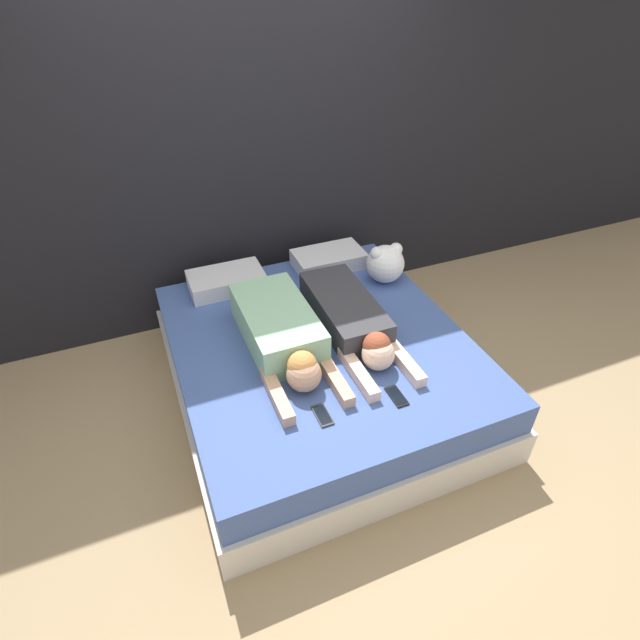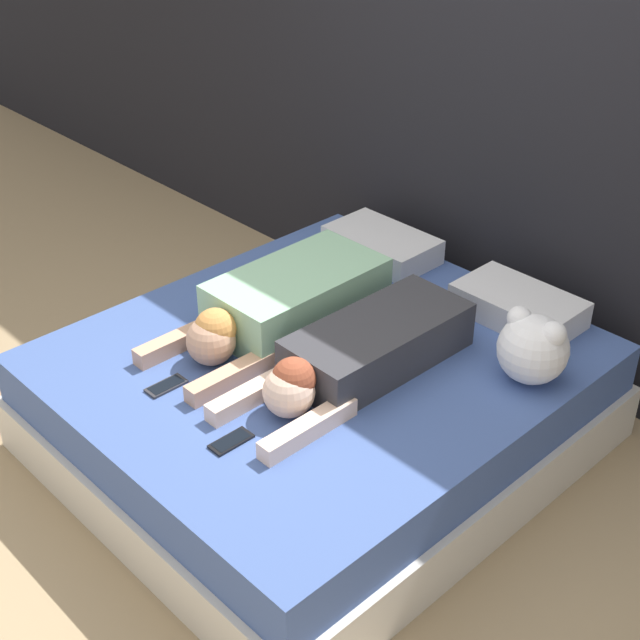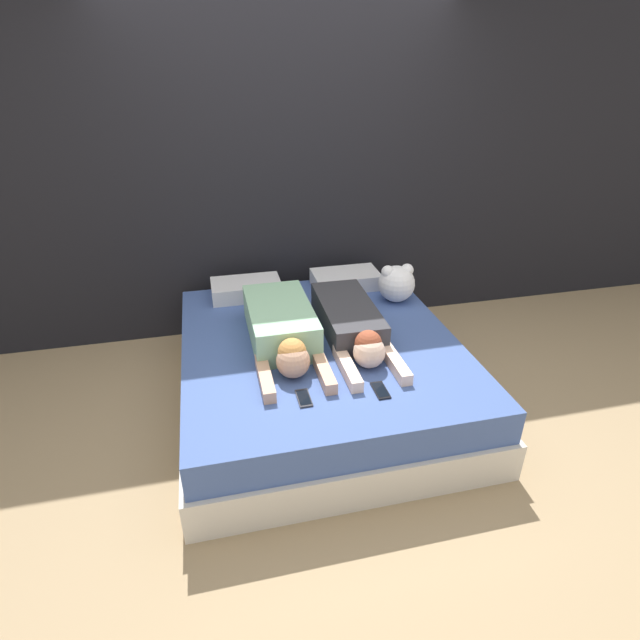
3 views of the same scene
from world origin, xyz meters
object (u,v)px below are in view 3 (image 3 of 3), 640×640
at_px(pillow_head_left, 246,289).
at_px(person_left, 282,328).
at_px(cell_phone_left, 304,398).
at_px(bed, 320,370).
at_px(pillow_head_right, 346,279).
at_px(cell_phone_right, 380,390).
at_px(plush_toy, 397,283).
at_px(person_right, 352,324).

relative_size(pillow_head_left, person_left, 0.49).
height_order(pillow_head_left, cell_phone_left, pillow_head_left).
bearing_deg(cell_phone_left, bed, 68.80).
relative_size(pillow_head_left, cell_phone_left, 3.30).
relative_size(bed, pillow_head_right, 3.84).
height_order(bed, pillow_head_right, pillow_head_right).
xyz_separation_m(cell_phone_left, cell_phone_right, (0.43, -0.03, 0.00)).
bearing_deg(plush_toy, pillow_head_left, 162.75).
bearing_deg(plush_toy, person_right, -136.39).
distance_m(pillow_head_right, cell_phone_left, 1.52).
xyz_separation_m(person_left, cell_phone_right, (0.44, -0.63, -0.11)).
distance_m(bed, cell_phone_right, 0.69).
xyz_separation_m(person_right, cell_phone_right, (-0.02, -0.62, -0.09)).
bearing_deg(pillow_head_left, cell_phone_right, -67.14).
xyz_separation_m(bed, cell_phone_right, (0.20, -0.62, 0.24)).
height_order(bed, plush_toy, plush_toy).
relative_size(bed, cell_phone_left, 12.67).
relative_size(bed, person_left, 1.88).
xyz_separation_m(bed, plush_toy, (0.69, 0.45, 0.38)).
distance_m(cell_phone_left, cell_phone_right, 0.43).
bearing_deg(cell_phone_left, person_left, 91.28).
xyz_separation_m(bed, person_left, (-0.24, 0.01, 0.35)).
height_order(cell_phone_left, plush_toy, plush_toy).
bearing_deg(bed, person_right, -1.06).
relative_size(pillow_head_right, cell_phone_left, 3.30).
xyz_separation_m(pillow_head_left, cell_phone_left, (0.17, -1.38, -0.05)).
distance_m(bed, person_right, 0.39).
bearing_deg(pillow_head_left, bed, -63.38).
distance_m(bed, plush_toy, 0.91).
xyz_separation_m(bed, cell_phone_left, (-0.23, -0.59, 0.24)).
xyz_separation_m(pillow_head_right, cell_phone_left, (-0.63, -1.38, -0.05)).
bearing_deg(pillow_head_left, person_left, -78.85).
bearing_deg(plush_toy, person_left, -154.85).
relative_size(bed, cell_phone_right, 12.67).
bearing_deg(cell_phone_right, bed, 107.74).
height_order(bed, person_right, person_right).
bearing_deg(plush_toy, bed, -146.89).
height_order(person_right, cell_phone_left, person_right).
bearing_deg(person_right, cell_phone_right, -91.50).
bearing_deg(person_left, plush_toy, 25.15).
relative_size(person_left, cell_phone_left, 6.75).
xyz_separation_m(pillow_head_right, cell_phone_right, (-0.20, -1.41, -0.05)).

